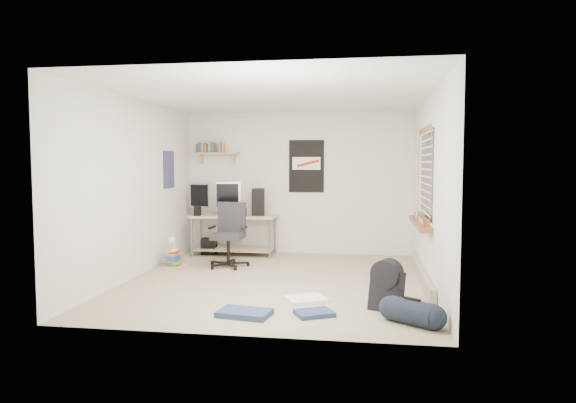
# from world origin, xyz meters

# --- Properties ---
(floor) EXTENTS (4.00, 4.50, 0.01)m
(floor) POSITION_xyz_m (0.00, 0.00, -0.01)
(floor) COLOR gray
(floor) RESTS_ON ground
(ceiling) EXTENTS (4.00, 4.50, 0.01)m
(ceiling) POSITION_xyz_m (0.00, 0.00, 2.50)
(ceiling) COLOR white
(ceiling) RESTS_ON ground
(back_wall) EXTENTS (4.00, 0.01, 2.50)m
(back_wall) POSITION_xyz_m (0.00, 2.25, 1.25)
(back_wall) COLOR silver
(back_wall) RESTS_ON ground
(left_wall) EXTENTS (0.01, 4.50, 2.50)m
(left_wall) POSITION_xyz_m (-2.00, 0.00, 1.25)
(left_wall) COLOR silver
(left_wall) RESTS_ON ground
(right_wall) EXTENTS (0.01, 4.50, 2.50)m
(right_wall) POSITION_xyz_m (2.00, 0.00, 1.25)
(right_wall) COLOR silver
(right_wall) RESTS_ON ground
(desk) EXTENTS (1.59, 0.96, 0.68)m
(desk) POSITION_xyz_m (-1.08, 1.88, 0.36)
(desk) COLOR tan
(desk) RESTS_ON floor
(monitor_left) EXTENTS (0.41, 0.20, 0.43)m
(monitor_left) POSITION_xyz_m (-1.70, 1.87, 0.89)
(monitor_left) COLOR #A6A6AB
(monitor_left) RESTS_ON desk
(monitor_right) EXTENTS (0.43, 0.21, 0.46)m
(monitor_right) POSITION_xyz_m (-1.13, 1.71, 0.91)
(monitor_right) COLOR #B1B0B6
(monitor_right) RESTS_ON desk
(pc_tower) EXTENTS (0.31, 0.50, 0.48)m
(pc_tower) POSITION_xyz_m (-0.66, 1.96, 0.92)
(pc_tower) COLOR black
(pc_tower) RESTS_ON desk
(keyboard) EXTENTS (0.46, 0.26, 0.02)m
(keyboard) POSITION_xyz_m (-1.25, 1.88, 0.69)
(keyboard) COLOR black
(keyboard) RESTS_ON desk
(speaker_left) EXTENTS (0.11, 0.11, 0.20)m
(speaker_left) POSITION_xyz_m (-1.65, 1.62, 0.77)
(speaker_left) COLOR black
(speaker_left) RESTS_ON desk
(speaker_right) EXTENTS (0.10, 0.10, 0.17)m
(speaker_right) POSITION_xyz_m (-0.86, 1.72, 0.76)
(speaker_right) COLOR black
(speaker_right) RESTS_ON desk
(office_chair) EXTENTS (0.66, 0.66, 1.00)m
(office_chair) POSITION_xyz_m (-0.90, 0.84, 0.49)
(office_chair) COLOR #242427
(office_chair) RESTS_ON floor
(wall_shelf) EXTENTS (0.80, 0.22, 0.24)m
(wall_shelf) POSITION_xyz_m (-1.45, 2.14, 1.78)
(wall_shelf) COLOR tan
(wall_shelf) RESTS_ON back_wall
(poster_back_wall) EXTENTS (0.62, 0.03, 0.92)m
(poster_back_wall) POSITION_xyz_m (0.15, 2.23, 1.55)
(poster_back_wall) COLOR black
(poster_back_wall) RESTS_ON back_wall
(poster_left_wall) EXTENTS (0.02, 0.42, 0.60)m
(poster_left_wall) POSITION_xyz_m (-1.99, 1.20, 1.50)
(poster_left_wall) COLOR navy
(poster_left_wall) RESTS_ON left_wall
(window) EXTENTS (0.10, 1.50, 1.26)m
(window) POSITION_xyz_m (1.95, 0.30, 1.45)
(window) COLOR brown
(window) RESTS_ON right_wall
(baseboard_heater) EXTENTS (0.08, 2.50, 0.18)m
(baseboard_heater) POSITION_xyz_m (1.96, 0.30, 0.09)
(baseboard_heater) COLOR #B7B2A8
(baseboard_heater) RESTS_ON floor
(backpack) EXTENTS (0.42, 0.38, 0.45)m
(backpack) POSITION_xyz_m (1.43, -1.15, 0.20)
(backpack) COLOR black
(backpack) RESTS_ON floor
(duffel_bag) EXTENTS (0.35, 0.35, 0.49)m
(duffel_bag) POSITION_xyz_m (1.65, -1.67, 0.14)
(duffel_bag) COLOR black
(duffel_bag) RESTS_ON floor
(tshirt) EXTENTS (0.56, 0.54, 0.04)m
(tshirt) POSITION_xyz_m (0.51, -0.93, 0.02)
(tshirt) COLOR white
(tshirt) RESTS_ON floor
(jeans_a) EXTENTS (0.59, 0.43, 0.06)m
(jeans_a) POSITION_xyz_m (-0.06, -1.63, 0.03)
(jeans_a) COLOR navy
(jeans_a) RESTS_ON floor
(jeans_b) EXTENTS (0.47, 0.43, 0.05)m
(jeans_b) POSITION_xyz_m (0.67, -1.50, 0.03)
(jeans_b) COLOR navy
(jeans_b) RESTS_ON floor
(book_stack) EXTENTS (0.52, 0.48, 0.29)m
(book_stack) POSITION_xyz_m (-1.75, 0.75, 0.15)
(book_stack) COLOR brown
(book_stack) RESTS_ON floor
(desk_lamp) EXTENTS (0.14, 0.21, 0.20)m
(desk_lamp) POSITION_xyz_m (-1.73, 0.73, 0.38)
(desk_lamp) COLOR white
(desk_lamp) RESTS_ON book_stack
(subwoofer) EXTENTS (0.27, 0.27, 0.28)m
(subwoofer) POSITION_xyz_m (-1.54, 1.91, 0.14)
(subwoofer) COLOR black
(subwoofer) RESTS_ON floor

